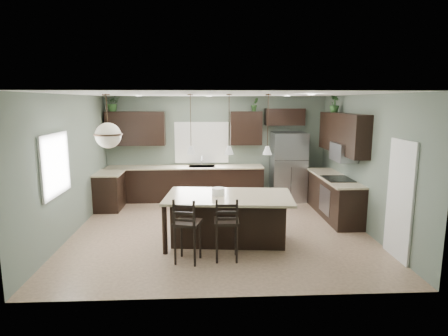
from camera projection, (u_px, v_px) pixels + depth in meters
ground at (220, 230)px, 7.86m from camera, size 6.00×6.00×0.00m
pantry_door at (400, 200)px, 6.30m from camera, size 0.04×0.82×2.04m
window_back at (202, 142)px, 10.26m from camera, size 1.35×0.02×1.00m
window_left at (55, 165)px, 6.66m from camera, size 0.02×1.10×1.00m
left_return_cabs at (109, 191)px, 9.32m from camera, size 0.60×0.90×0.90m
left_return_countertop at (109, 173)px, 9.24m from camera, size 0.66×0.96×0.04m
back_lower_cabs at (185, 184)px, 10.15m from camera, size 4.20×0.60×0.90m
back_countertop at (185, 167)px, 10.05m from camera, size 4.20×0.66×0.04m
sink_inset at (202, 166)px, 10.07m from camera, size 0.70×0.45×0.01m
faucet at (202, 161)px, 10.01m from camera, size 0.02×0.02×0.28m
back_upper_left at (136, 128)px, 9.95m from camera, size 1.55×0.34×0.90m
back_upper_right at (246, 128)px, 10.09m from camera, size 0.85×0.34×0.90m
fridge_header at (285, 117)px, 10.09m from camera, size 1.05×0.34×0.45m
right_lower_cabs at (334, 197)px, 8.77m from camera, size 0.60×2.35×0.90m
right_countertop at (334, 177)px, 8.69m from camera, size 0.66×2.35×0.04m
cooktop at (338, 179)px, 8.42m from camera, size 0.58×0.75×0.02m
wall_oven_front at (324, 200)px, 8.49m from camera, size 0.01×0.72×0.60m
right_upper_cabs at (343, 133)px, 8.52m from camera, size 0.34×2.35×0.90m
microwave at (344, 152)px, 8.31m from camera, size 0.40×0.75×0.40m
refrigerator at (288, 167)px, 10.08m from camera, size 0.90×0.74×1.85m
kitchen_island at (229, 219)px, 7.09m from camera, size 2.47×1.56×0.92m
serving_dish at (218, 192)px, 7.01m from camera, size 0.24×0.24×0.14m
bar_stool_left at (188, 230)px, 6.21m from camera, size 0.51×0.51×1.12m
bar_stool_center at (227, 228)px, 6.30m from camera, size 0.42×0.42×1.11m
pendant_left at (191, 124)px, 6.81m from camera, size 0.17×0.17×1.10m
pendant_center at (229, 124)px, 6.78m from camera, size 0.17×0.17×1.10m
pendant_right at (268, 125)px, 6.74m from camera, size 0.17×0.17×1.10m
chandelier at (107, 121)px, 6.76m from camera, size 0.51×0.51×0.98m
plant_back_left at (113, 103)px, 9.78m from camera, size 0.41×0.36×0.45m
plant_back_right at (255, 104)px, 9.97m from camera, size 0.24×0.22×0.36m
plant_right_wall at (334, 104)px, 8.95m from camera, size 0.30×0.30×0.41m
room_shell at (220, 150)px, 7.56m from camera, size 6.00×6.00×6.00m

